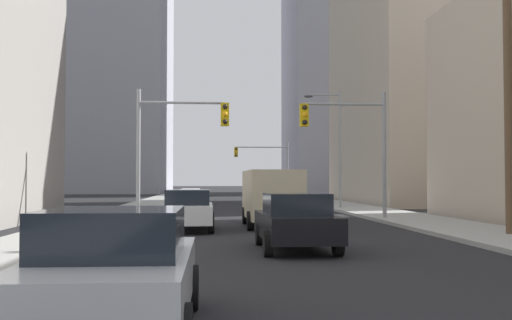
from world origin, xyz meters
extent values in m
cube|color=#9E9E99|center=(-6.88, 50.00, 0.07)|extent=(3.66, 160.00, 0.15)
cube|color=#9E9E99|center=(6.88, 50.00, 0.07)|extent=(3.66, 160.00, 0.15)
cube|color=#C6B793|center=(0.05, 20.66, 1.31)|extent=(2.08, 5.23, 1.90)
cube|color=black|center=(0.05, 23.26, 1.73)|extent=(1.76, 0.05, 0.60)
cylinder|color=black|center=(-0.91, 22.32, 0.36)|extent=(0.24, 0.72, 0.72)
cylinder|color=black|center=(1.01, 22.32, 0.36)|extent=(0.24, 0.72, 0.72)
cylinder|color=black|center=(-0.91, 19.00, 0.36)|extent=(0.24, 0.72, 0.72)
cylinder|color=black|center=(1.01, 19.00, 0.36)|extent=(0.24, 0.72, 0.72)
cube|color=#B7BABF|center=(-3.49, 4.09, 0.65)|extent=(1.81, 4.20, 0.65)
cube|color=black|center=(-3.49, 3.94, 1.25)|extent=(1.59, 1.90, 0.55)
cylinder|color=black|center=(-4.35, 5.44, 0.32)|extent=(0.22, 0.64, 0.64)
cylinder|color=black|center=(-2.62, 5.44, 0.32)|extent=(0.22, 0.64, 0.64)
cube|color=black|center=(-0.09, 12.63, 0.65)|extent=(1.90, 4.24, 0.65)
cube|color=black|center=(-0.09, 12.48, 1.25)|extent=(1.63, 1.94, 0.55)
cylinder|color=black|center=(-0.96, 13.98, 0.32)|extent=(0.22, 0.64, 0.64)
cylinder|color=black|center=(0.77, 13.98, 0.32)|extent=(0.22, 0.64, 0.64)
cylinder|color=black|center=(-0.96, 11.29, 0.32)|extent=(0.22, 0.64, 0.64)
cylinder|color=black|center=(0.77, 11.29, 0.32)|extent=(0.22, 0.64, 0.64)
cube|color=white|center=(-3.22, 19.13, 0.65)|extent=(1.84, 4.22, 0.65)
cube|color=black|center=(-3.22, 18.98, 1.25)|extent=(1.60, 1.91, 0.55)
cylinder|color=black|center=(-4.08, 20.47, 0.32)|extent=(0.22, 0.64, 0.64)
cylinder|color=black|center=(-2.35, 20.47, 0.32)|extent=(0.22, 0.64, 0.64)
cylinder|color=black|center=(-4.08, 17.79, 0.32)|extent=(0.22, 0.64, 0.64)
cylinder|color=black|center=(-2.35, 17.79, 0.32)|extent=(0.22, 0.64, 0.64)
cylinder|color=gray|center=(-5.65, 23.99, 3.00)|extent=(0.18, 0.18, 6.00)
cylinder|color=gray|center=(-3.70, 23.99, 5.40)|extent=(3.90, 0.12, 0.12)
cube|color=gold|center=(-1.75, 23.99, 4.88)|extent=(0.38, 0.30, 1.05)
sphere|color=black|center=(-1.75, 23.82, 5.21)|extent=(0.24, 0.24, 0.24)
sphere|color=#F9A514|center=(-1.75, 23.82, 4.88)|extent=(0.24, 0.24, 0.24)
sphere|color=black|center=(-1.75, 23.82, 4.54)|extent=(0.24, 0.24, 0.24)
cylinder|color=gray|center=(5.65, 23.99, 3.00)|extent=(0.18, 0.18, 6.00)
cylinder|color=gray|center=(3.77, 23.99, 5.40)|extent=(3.75, 0.12, 0.12)
cube|color=gold|center=(1.90, 23.99, 4.88)|extent=(0.38, 0.30, 1.05)
sphere|color=black|center=(1.90, 23.82, 5.21)|extent=(0.24, 0.24, 0.24)
sphere|color=#F9A514|center=(1.90, 23.82, 4.88)|extent=(0.24, 0.24, 0.24)
sphere|color=black|center=(1.90, 23.82, 4.54)|extent=(0.24, 0.24, 0.24)
cylinder|color=gray|center=(5.65, 59.88, 3.00)|extent=(0.18, 0.18, 6.00)
cylinder|color=gray|center=(2.91, 59.88, 5.40)|extent=(5.48, 0.12, 0.12)
cube|color=gold|center=(0.17, 59.88, 4.88)|extent=(0.38, 0.30, 1.05)
sphere|color=black|center=(0.17, 59.71, 5.21)|extent=(0.24, 0.24, 0.24)
sphere|color=#F9A514|center=(0.17, 59.71, 4.88)|extent=(0.24, 0.24, 0.24)
sphere|color=black|center=(0.17, 59.71, 4.54)|extent=(0.24, 0.24, 0.24)
cylinder|color=brown|center=(7.25, 15.37, 4.81)|extent=(0.28, 0.28, 9.62)
cylinder|color=gray|center=(5.75, 34.08, 3.75)|extent=(0.16, 0.16, 7.50)
cylinder|color=gray|center=(4.75, 34.08, 7.30)|extent=(2.01, 0.10, 0.10)
ellipsoid|color=#4C4C51|center=(3.74, 34.08, 7.20)|extent=(0.56, 0.32, 0.20)
cube|color=#93939E|center=(-18.63, 92.50, 25.90)|extent=(18.35, 27.02, 51.79)
cube|color=#B7A893|center=(16.24, 44.79, 11.73)|extent=(14.20, 20.13, 23.45)
camera|label=1|loc=(-2.31, -3.30, 1.86)|focal=42.08mm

